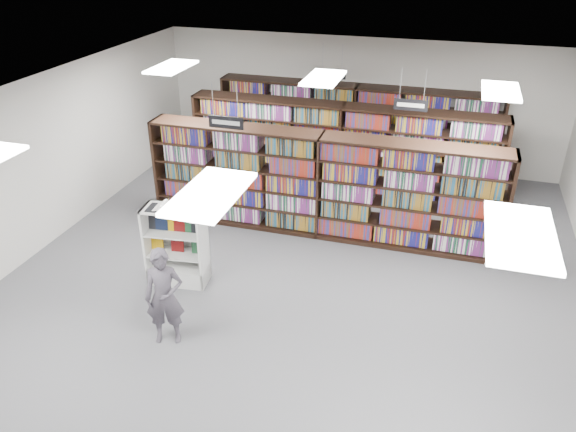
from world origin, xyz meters
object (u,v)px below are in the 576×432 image
(bookshelf_row_near, at_px, (320,186))
(endcap_display, at_px, (178,256))
(open_book, at_px, (164,207))
(shopper, at_px, (164,297))

(bookshelf_row_near, relative_size, endcap_display, 4.91)
(open_book, bearing_deg, shopper, -70.74)
(open_book, bearing_deg, bookshelf_row_near, 43.26)
(open_book, distance_m, shopper, 1.73)
(bookshelf_row_near, bearing_deg, shopper, -109.73)
(endcap_display, xyz_separation_m, shopper, (0.57, -1.52, 0.30))
(endcap_display, height_order, open_book, open_book)
(bookshelf_row_near, height_order, endcap_display, bookshelf_row_near)
(bookshelf_row_near, height_order, open_book, bookshelf_row_near)
(shopper, bearing_deg, open_book, 95.86)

